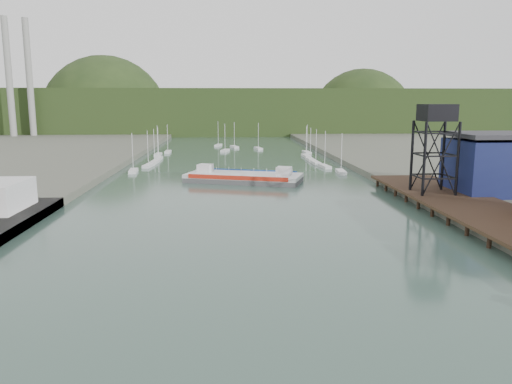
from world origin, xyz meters
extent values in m
cube|color=black|center=(37.00, 45.00, 1.90)|extent=(14.00, 70.00, 0.50)
cylinder|color=black|center=(31.00, 45.00, 0.80)|extent=(0.60, 0.60, 2.20)
cylinder|color=black|center=(32.00, 55.00, 8.65)|extent=(0.50, 0.50, 13.00)
cylinder|color=black|center=(38.00, 55.00, 8.65)|extent=(0.50, 0.50, 13.00)
cylinder|color=black|center=(32.00, 61.00, 8.65)|extent=(0.50, 0.50, 13.00)
cylinder|color=black|center=(38.00, 61.00, 8.65)|extent=(0.50, 0.50, 13.00)
cube|color=black|center=(35.00, 58.00, 16.65)|extent=(5.50, 5.50, 3.00)
cube|color=#0E103D|center=(50.00, 60.00, 6.60)|extent=(20.00, 14.00, 10.00)
cube|color=#2D2D33|center=(50.00, 60.00, 12.50)|extent=(20.50, 14.50, 0.80)
cube|color=silver|center=(-27.54, 103.89, 0.35)|extent=(2.67, 7.65, 0.90)
cube|color=silver|center=(-25.28, 115.30, 0.35)|extent=(2.81, 7.67, 0.90)
cube|color=silver|center=(-24.71, 124.17, 0.35)|extent=(2.35, 7.59, 0.90)
cube|color=silver|center=(-24.81, 134.09, 0.35)|extent=(2.01, 7.50, 0.90)
cube|color=silver|center=(-26.64, 146.33, 0.35)|extent=(2.00, 7.50, 0.90)
cube|color=silver|center=(-24.32, 156.17, 0.35)|extent=(2.16, 7.54, 0.90)
cube|color=silver|center=(27.56, 99.03, 0.35)|extent=(2.53, 7.62, 0.90)
cube|color=silver|center=(25.46, 110.51, 0.35)|extent=(2.76, 7.67, 0.90)
cube|color=silver|center=(24.46, 119.29, 0.35)|extent=(2.22, 7.56, 0.90)
cube|color=silver|center=(24.27, 128.28, 0.35)|extent=(2.18, 7.54, 0.90)
cube|color=silver|center=(24.67, 139.38, 0.35)|extent=(2.46, 7.61, 0.90)
cube|color=silver|center=(26.78, 150.99, 0.35)|extent=(2.48, 7.61, 0.90)
cube|color=silver|center=(-3.16, 160.00, 0.35)|extent=(3.78, 7.76, 0.90)
cube|color=silver|center=(10.04, 168.00, 0.35)|extent=(3.31, 7.74, 0.90)
cube|color=silver|center=(0.66, 176.00, 0.35)|extent=(3.76, 7.76, 0.90)
cube|color=silver|center=(-6.11, 184.00, 0.35)|extent=(3.40, 7.74, 0.90)
cylinder|color=gray|center=(-110.00, 230.00, 30.00)|extent=(3.20, 3.20, 60.00)
cylinder|color=gray|center=(-102.00, 235.00, 30.00)|extent=(3.20, 3.20, 60.00)
cube|color=#203115|center=(0.00, 300.00, 12.00)|extent=(500.00, 120.00, 28.00)
sphere|color=#203115|center=(-80.00, 300.00, 8.00)|extent=(80.00, 80.00, 80.00)
sphere|color=#203115|center=(90.00, 310.00, 6.00)|extent=(70.00, 70.00, 70.00)
cube|color=#4F4F51|center=(1.40, 86.20, 0.53)|extent=(28.73, 18.51, 1.07)
cube|color=silver|center=(1.40, 86.20, 1.50)|extent=(28.73, 18.51, 0.86)
cube|color=red|center=(-0.29, 81.07, 1.71)|extent=(22.40, 7.50, 0.96)
cube|color=navy|center=(3.08, 91.32, 1.71)|extent=(22.40, 7.50, 0.96)
cube|color=silver|center=(-7.74, 89.20, 2.78)|extent=(4.05, 4.05, 2.14)
cube|color=silver|center=(10.54, 83.19, 2.78)|extent=(4.05, 4.05, 2.14)
camera|label=1|loc=(-2.58, -29.94, 18.43)|focal=35.00mm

